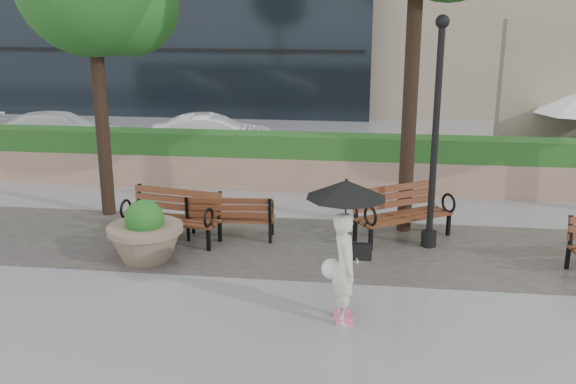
# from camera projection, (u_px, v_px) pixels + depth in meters

# --- Properties ---
(ground) EXTENTS (100.00, 100.00, 0.00)m
(ground) POSITION_uv_depth(u_px,v_px,m) (287.00, 322.00, 9.01)
(ground) COLOR gray
(ground) RESTS_ON ground
(cobble_strip) EXTENTS (28.00, 3.20, 0.01)m
(cobble_strip) POSITION_uv_depth(u_px,v_px,m) (308.00, 246.00, 11.87)
(cobble_strip) COLOR #383330
(cobble_strip) RESTS_ON ground
(hedge_wall) EXTENTS (24.00, 0.80, 1.35)m
(hedge_wall) POSITION_uv_depth(u_px,v_px,m) (325.00, 163.00, 15.51)
(hedge_wall) COLOR tan
(hedge_wall) RESTS_ON ground
(asphalt_street) EXTENTS (40.00, 7.00, 0.00)m
(asphalt_street) POSITION_uv_depth(u_px,v_px,m) (334.00, 154.00, 19.50)
(asphalt_street) COLOR black
(asphalt_street) RESTS_ON ground
(bench_1) EXTENTS (1.90, 1.04, 0.97)m
(bench_1) POSITION_uv_depth(u_px,v_px,m) (173.00, 227.00, 12.07)
(bench_1) COLOR brown
(bench_1) RESTS_ON ground
(bench_2) EXTENTS (1.67, 0.75, 0.88)m
(bench_2) POSITION_uv_depth(u_px,v_px,m) (231.00, 226.00, 12.23)
(bench_2) COLOR brown
(bench_2) RESTS_ON ground
(bench_3) EXTENTS (1.97, 1.67, 1.01)m
(bench_3) POSITION_uv_depth(u_px,v_px,m) (402.00, 224.00, 12.21)
(bench_3) COLOR brown
(bench_3) RESTS_ON ground
(planter_left) EXTENTS (1.31, 1.31, 1.10)m
(planter_left) POSITION_uv_depth(u_px,v_px,m) (146.00, 237.00, 11.13)
(planter_left) COLOR #7F6B56
(planter_left) RESTS_ON ground
(lamppost) EXTENTS (0.28, 0.28, 4.15)m
(lamppost) POSITION_uv_depth(u_px,v_px,m) (434.00, 150.00, 11.38)
(lamppost) COLOR black
(lamppost) RESTS_ON ground
(car_left) EXTENTS (4.56, 2.75, 1.24)m
(car_left) POSITION_uv_depth(u_px,v_px,m) (62.00, 132.00, 19.60)
(car_left) COLOR white
(car_left) RESTS_ON ground
(car_right) EXTENTS (3.92, 2.02, 1.23)m
(car_right) POSITION_uv_depth(u_px,v_px,m) (213.00, 136.00, 19.09)
(car_right) COLOR white
(car_right) RESTS_ON ground
(pedestrian) EXTENTS (1.10, 1.10, 2.02)m
(pedestrian) POSITION_uv_depth(u_px,v_px,m) (345.00, 237.00, 8.76)
(pedestrian) COLOR beige
(pedestrian) RESTS_ON ground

